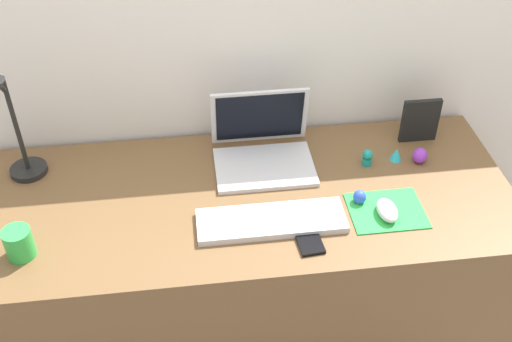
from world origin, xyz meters
TOP-DOWN VIEW (x-y plane):
  - back_wall at (0.00, 0.36)m, footprint 2.76×0.05m
  - desk at (0.00, 0.00)m, footprint 1.56×0.64m
  - laptop at (0.07, 0.17)m, footprint 0.30×0.25m
  - keyboard at (0.05, -0.12)m, footprint 0.41×0.13m
  - mousepad at (0.38, -0.11)m, footprint 0.21×0.17m
  - mouse at (0.38, -0.13)m, footprint 0.06×0.10m
  - cell_phone at (0.14, -0.19)m, footprint 0.07×0.13m
  - desk_lamp at (-0.64, 0.16)m, footprint 0.11×0.17m
  - picture_frame at (0.58, 0.20)m, footprint 0.12×0.02m
  - coffee_mug at (-0.61, -0.16)m, footprint 0.07×0.07m
  - toy_figurine_teal at (0.38, 0.10)m, footprint 0.03×0.03m
  - toy_figurine_cyan at (0.48, 0.11)m, footprint 0.04×0.04m
  - toy_figurine_purple at (0.55, 0.09)m, footprint 0.04×0.04m
  - toy_figurine_blue at (0.32, -0.07)m, footprint 0.04×0.04m

SIDE VIEW (x-z plane):
  - desk at x=0.00m, z-range 0.00..0.74m
  - back_wall at x=0.00m, z-range 0.00..1.39m
  - mousepad at x=0.38m, z-range 0.74..0.74m
  - cell_phone at x=0.14m, z-range 0.74..0.75m
  - keyboard at x=0.05m, z-range 0.74..0.76m
  - toy_figurine_cyan at x=0.48m, z-range 0.74..0.78m
  - mouse at x=0.38m, z-range 0.74..0.78m
  - toy_figurine_blue at x=0.32m, z-range 0.74..0.78m
  - toy_figurine_purple at x=0.55m, z-range 0.74..0.79m
  - toy_figurine_teal at x=0.38m, z-range 0.74..0.79m
  - coffee_mug at x=-0.61m, z-range 0.74..0.82m
  - laptop at x=0.07m, z-range 0.69..0.90m
  - picture_frame at x=0.58m, z-range 0.74..0.89m
  - desk_lamp at x=-0.64m, z-range 0.73..1.11m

